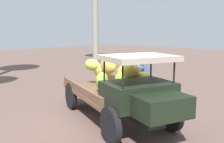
{
  "coord_description": "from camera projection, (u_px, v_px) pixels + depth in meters",
  "views": [
    {
      "loc": [
        4.64,
        -4.48,
        2.34
      ],
      "look_at": [
        -0.18,
        0.29,
        1.28
      ],
      "focal_mm": 40.29,
      "sensor_mm": 36.0,
      "label": 1
    }
  ],
  "objects": [
    {
      "name": "truck",
      "position": [
        123.0,
        88.0,
        6.51
      ],
      "size": [
        4.66,
        2.84,
        1.84
      ],
      "rotation": [
        0.0,
        0.0,
        -0.32
      ],
      "color": "black",
      "rests_on": "ground"
    },
    {
      "name": "farmer",
      "position": [
        145.0,
        74.0,
        8.53
      ],
      "size": [
        0.57,
        0.55,
        1.66
      ],
      "rotation": [
        0.0,
        0.0,
        -2.09
      ],
      "color": "#3F4140",
      "rests_on": "ground"
    },
    {
      "name": "ground_plane",
      "position": [
        109.0,
        121.0,
        6.73
      ],
      "size": [
        60.0,
        60.0,
        0.0
      ],
      "primitive_type": "plane",
      "color": "brown"
    }
  ]
}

